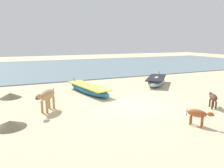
# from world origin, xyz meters

# --- Properties ---
(ground) EXTENTS (80.00, 80.00, 0.00)m
(ground) POSITION_xyz_m (0.00, 0.00, 0.00)
(ground) COLOR beige
(sea_water) EXTENTS (60.00, 20.00, 0.08)m
(sea_water) POSITION_xyz_m (0.00, 17.80, 0.04)
(sea_water) COLOR slate
(sea_water) RESTS_ON ground
(fishing_boat_2) EXTENTS (3.41, 3.62, 0.78)m
(fishing_boat_2) POSITION_xyz_m (4.19, 4.08, 0.31)
(fishing_boat_2) COLOR #8CA5B7
(fishing_boat_2) RESTS_ON ground
(fishing_boat_3) EXTENTS (1.91, 4.58, 0.70)m
(fishing_boat_3) POSITION_xyz_m (-1.30, 3.60, 0.27)
(fishing_boat_3) COLOR #1E669E
(fishing_boat_3) RESTS_ON ground
(cow_adult_tan) EXTENTS (1.15, 1.41, 1.02)m
(cow_adult_tan) POSITION_xyz_m (-4.14, 0.94, 0.73)
(cow_adult_tan) COLOR tan
(cow_adult_tan) RESTS_ON ground
(calf_near_dark) EXTENTS (0.77, 0.99, 0.70)m
(calf_near_dark) POSITION_xyz_m (3.41, -1.80, 0.51)
(calf_near_dark) COLOR #4C3323
(calf_near_dark) RESTS_ON ground
(calf_far_rust) EXTENTS (0.70, 0.93, 0.66)m
(calf_far_rust) POSITION_xyz_m (0.98, -3.25, 0.47)
(calf_far_rust) COLOR #9E4C28
(calf_far_rust) RESTS_ON ground
(debris_pile_0) EXTENTS (1.61, 1.61, 0.30)m
(debris_pile_0) POSITION_xyz_m (-5.81, 4.21, 0.15)
(debris_pile_0) COLOR brown
(debris_pile_0) RESTS_ON ground
(debris_pile_1) EXTENTS (1.61, 1.61, 0.27)m
(debris_pile_1) POSITION_xyz_m (-5.72, -0.55, 0.14)
(debris_pile_1) COLOR brown
(debris_pile_1) RESTS_ON ground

